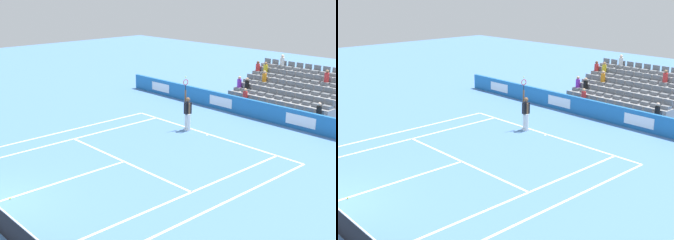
# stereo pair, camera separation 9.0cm
# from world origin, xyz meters

# --- Properties ---
(line_baseline) EXTENTS (10.97, 0.10, 0.01)m
(line_baseline) POSITION_xyz_m (0.00, -11.89, 0.00)
(line_baseline) COLOR white
(line_baseline) RESTS_ON ground
(line_service) EXTENTS (8.23, 0.10, 0.01)m
(line_service) POSITION_xyz_m (0.00, -6.40, 0.00)
(line_service) COLOR white
(line_service) RESTS_ON ground
(line_centre_service) EXTENTS (0.10, 6.40, 0.01)m
(line_centre_service) POSITION_xyz_m (0.00, -3.20, 0.00)
(line_centre_service) COLOR white
(line_centre_service) RESTS_ON ground
(line_singles_sideline_left) EXTENTS (0.10, 11.89, 0.01)m
(line_singles_sideline_left) POSITION_xyz_m (4.12, -5.95, 0.00)
(line_singles_sideline_left) COLOR white
(line_singles_sideline_left) RESTS_ON ground
(line_singles_sideline_right) EXTENTS (0.10, 11.89, 0.01)m
(line_singles_sideline_right) POSITION_xyz_m (-4.12, -5.95, 0.00)
(line_singles_sideline_right) COLOR white
(line_singles_sideline_right) RESTS_ON ground
(line_doubles_sideline_left) EXTENTS (0.10, 11.89, 0.01)m
(line_doubles_sideline_left) POSITION_xyz_m (5.49, -5.95, 0.00)
(line_doubles_sideline_left) COLOR white
(line_doubles_sideline_left) RESTS_ON ground
(line_doubles_sideline_right) EXTENTS (0.10, 11.89, 0.01)m
(line_doubles_sideline_right) POSITION_xyz_m (-5.49, -5.95, 0.00)
(line_doubles_sideline_right) COLOR white
(line_doubles_sideline_right) RESTS_ON ground
(line_centre_mark) EXTENTS (0.10, 0.20, 0.01)m
(line_centre_mark) POSITION_xyz_m (0.00, -11.79, 0.00)
(line_centre_mark) COLOR white
(line_centre_mark) RESTS_ON ground
(sponsor_barrier) EXTENTS (22.15, 0.22, 1.03)m
(sponsor_barrier) POSITION_xyz_m (0.00, -16.06, 0.52)
(sponsor_barrier) COLOR #1E66AD
(sponsor_barrier) RESTS_ON ground
(tennis_player) EXTENTS (0.51, 0.39, 2.85)m
(tennis_player) POSITION_xyz_m (1.29, -11.60, 0.99)
(tennis_player) COLOR white
(tennis_player) RESTS_ON ground
(stadium_stand) EXTENTS (6.82, 4.75, 3.00)m
(stadium_stand) POSITION_xyz_m (0.01, -19.63, 0.82)
(stadium_stand) COLOR gray
(stadium_stand) RESTS_ON ground
(loose_tennis_ball) EXTENTS (0.07, 0.07, 0.07)m
(loose_tennis_ball) POSITION_xyz_m (-0.09, -1.21, 0.03)
(loose_tennis_ball) COLOR #D1E533
(loose_tennis_ball) RESTS_ON ground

